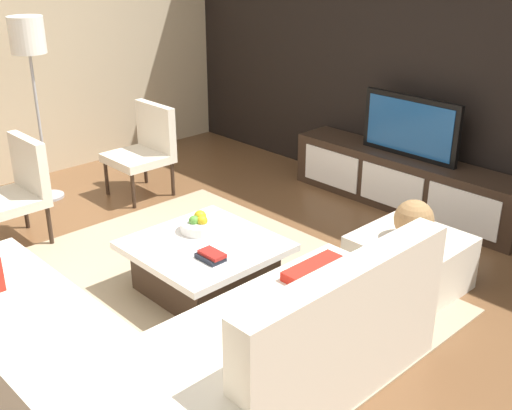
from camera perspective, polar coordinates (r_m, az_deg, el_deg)
The scene contains 15 objects.
ground_plane at distance 4.49m, azimuth -4.67°, elevation -8.59°, with size 14.00×14.00×0.00m, color brown.
feature_wall_back at distance 5.95m, azimuth 15.97°, elevation 13.12°, with size 6.40×0.12×2.80m, color black.
side_wall_left at distance 6.77m, azimuth -21.57°, elevation 13.56°, with size 0.12×5.20×2.80m, color #C6B28E.
area_rug at distance 4.55m, azimuth -5.48°, elevation -8.04°, with size 3.04×2.60×0.01m, color tan.
media_console at distance 6.00m, azimuth 13.26°, elevation 2.03°, with size 2.31×0.44×0.50m.
television at distance 5.84m, azimuth 13.73°, elevation 6.86°, with size 0.97×0.06×0.56m.
sectional_couch at distance 3.56m, azimuth -10.53°, elevation -12.83°, with size 2.42×2.37×0.84m.
coffee_table at distance 4.51m, azimuth -4.58°, elevation -5.47°, with size 0.95×0.94×0.38m.
accent_chair_near at distance 5.45m, azimuth -20.77°, elevation 1.58°, with size 0.52×0.54×0.87m.
floor_lamp at distance 6.10m, azimuth -19.80°, elevation 13.17°, with size 0.31×0.31×1.70m.
ottoman at distance 4.67m, azimuth 13.64°, elevation -5.05°, with size 0.70×0.70×0.40m, color beige.
fruit_bowl at distance 4.59m, azimuth -5.13°, elevation -1.76°, with size 0.28×0.28×0.13m.
accent_chair_far at distance 6.20m, azimuth -9.90°, elevation 5.34°, with size 0.54×0.53×0.87m.
decorative_ball at distance 4.52m, azimuth 14.04°, elevation -1.26°, with size 0.28×0.28×0.28m, color #997247.
book_stack at distance 4.19m, azimuth -4.07°, elevation -4.60°, with size 0.20×0.12×0.06m.
Camera 1 is at (3.00, -2.35, 2.37)m, focal length 44.38 mm.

